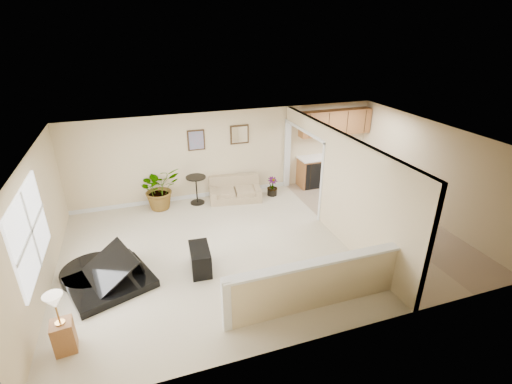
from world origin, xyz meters
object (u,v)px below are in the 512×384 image
object	(u,v)px
loveseat	(235,188)
accent_table	(196,186)
piano	(104,257)
piano_bench	(200,259)
lamp_stand	(61,327)
small_plant	(272,188)
palm_plant	(160,188)

from	to	relation	value
loveseat	accent_table	bearing A→B (deg)	-172.80
piano	piano_bench	world-z (taller)	piano
lamp_stand	small_plant	bearing A→B (deg)	40.33
piano	loveseat	bearing A→B (deg)	20.20
loveseat	accent_table	distance (m)	1.12
accent_table	palm_plant	bearing A→B (deg)	178.17
loveseat	piano_bench	bearing A→B (deg)	-107.93
piano_bench	lamp_stand	distance (m)	2.78
piano_bench	lamp_stand	size ratio (longest dim) A/B	0.72
piano_bench	accent_table	world-z (taller)	accent_table
small_plant	lamp_stand	xyz separation A→B (m)	(-5.14, -4.36, 0.22)
piano_bench	lamp_stand	xyz separation A→B (m)	(-2.40, -1.39, 0.20)
loveseat	lamp_stand	bearing A→B (deg)	-122.28
piano	palm_plant	size ratio (longest dim) A/B	1.56
piano	piano_bench	distance (m)	1.85
lamp_stand	piano_bench	bearing A→B (deg)	29.99
loveseat	lamp_stand	size ratio (longest dim) A/B	1.48
piano	loveseat	distance (m)	4.51
piano_bench	palm_plant	size ratio (longest dim) A/B	0.59
piano	palm_plant	distance (m)	3.27
piano_bench	palm_plant	bearing A→B (deg)	98.67
piano	accent_table	distance (m)	3.77
piano	small_plant	distance (m)	5.34
loveseat	piano	bearing A→B (deg)	-130.08
palm_plant	accent_table	bearing A→B (deg)	-1.83
loveseat	accent_table	world-z (taller)	loveseat
palm_plant	lamp_stand	world-z (taller)	palm_plant
accent_table	lamp_stand	distance (m)	5.40
piano_bench	palm_plant	xyz separation A→B (m)	(-0.49, 3.19, 0.33)
piano	small_plant	xyz separation A→B (m)	(4.55, 2.78, -0.35)
palm_plant	lamp_stand	bearing A→B (deg)	-112.74
piano_bench	lamp_stand	bearing A→B (deg)	-150.01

